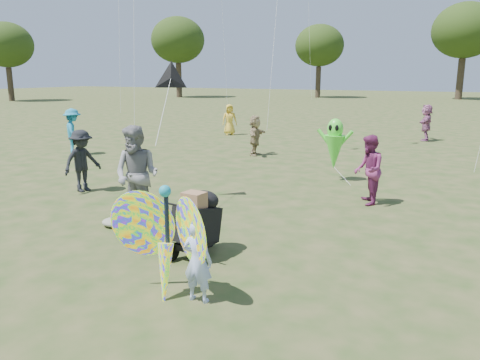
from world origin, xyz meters
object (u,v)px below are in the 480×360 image
object	(u,v)px
child_girl	(198,261)
butterfly_kite	(166,241)
crowd_g	(230,120)
alien_kite	(334,146)
adult_man	(137,175)
crowd_i	(73,132)
jogging_stroller	(198,219)
crowd_d	(255,135)
crowd_b	(82,161)
crowd_j	(426,123)
crowd_e	(368,170)

from	to	relation	value
child_girl	butterfly_kite	xyz separation A→B (m)	(-0.47, -0.03, 0.21)
crowd_g	child_girl	bearing A→B (deg)	-99.49
alien_kite	crowd_g	bearing A→B (deg)	133.33
adult_man	butterfly_kite	world-z (taller)	adult_man
adult_man	crowd_i	world-z (taller)	adult_man
jogging_stroller	alien_kite	size ratio (longest dim) A/B	0.63
child_girl	alien_kite	size ratio (longest dim) A/B	0.64
adult_man	crowd_i	distance (m)	9.12
crowd_i	alien_kite	world-z (taller)	alien_kite
adult_man	jogging_stroller	distance (m)	2.20
crowd_i	jogging_stroller	xyz separation A→B (m)	(9.22, -6.46, -0.23)
alien_kite	crowd_d	bearing A→B (deg)	142.35
crowd_g	crowd_b	bearing A→B (deg)	-116.49
child_girl	adult_man	world-z (taller)	adult_man
crowd_d	butterfly_kite	bearing A→B (deg)	-168.62
child_girl	adult_man	size ratio (longest dim) A/B	0.56
alien_kite	crowd_i	bearing A→B (deg)	179.76
adult_man	crowd_d	distance (m)	8.41
child_girl	adult_man	xyz separation A→B (m)	(-2.78, 2.33, 0.43)
crowd_g	butterfly_kite	distance (m)	17.00
crowd_b	jogging_stroller	xyz separation A→B (m)	(4.84, -2.41, -0.17)
crowd_g	crowd_j	distance (m)	9.03
crowd_j	jogging_stroller	world-z (taller)	crowd_j
crowd_d	crowd_i	world-z (taller)	crowd_i
crowd_d	jogging_stroller	world-z (taller)	crowd_d
adult_man	jogging_stroller	xyz separation A→B (m)	(1.95, -0.94, -0.37)
crowd_e	alien_kite	xyz separation A→B (m)	(-1.34, 2.05, 0.17)
crowd_b	crowd_i	xyz separation A→B (m)	(-4.37, 4.04, 0.06)
jogging_stroller	crowd_d	bearing A→B (deg)	115.44
crowd_d	crowd_j	size ratio (longest dim) A/B	0.91
crowd_b	butterfly_kite	world-z (taller)	crowd_b
butterfly_kite	crowd_i	bearing A→B (deg)	140.58
crowd_e	jogging_stroller	world-z (taller)	crowd_e
crowd_j	crowd_b	bearing A→B (deg)	-27.86
adult_man	jogging_stroller	world-z (taller)	adult_man
crowd_d	butterfly_kite	size ratio (longest dim) A/B	0.84
crowd_e	jogging_stroller	size ratio (longest dim) A/B	1.47
child_girl	crowd_b	bearing A→B (deg)	-37.68
crowd_d	crowd_j	xyz separation A→B (m)	(5.28, 6.83, 0.07)
crowd_d	adult_man	bearing A→B (deg)	-178.65
child_girl	adult_man	bearing A→B (deg)	-43.78
crowd_b	jogging_stroller	world-z (taller)	crowd_b
child_girl	crowd_b	size ratio (longest dim) A/B	0.70
child_girl	butterfly_kite	distance (m)	0.51
adult_man	alien_kite	size ratio (longest dim) A/B	1.13
crowd_i	butterfly_kite	bearing A→B (deg)	179.78
crowd_i	alien_kite	xyz separation A→B (m)	(9.77, -0.04, 0.12)
adult_man	crowd_i	bearing A→B (deg)	136.13
alien_kite	jogging_stroller	bearing A→B (deg)	-94.90
crowd_d	jogging_stroller	size ratio (longest dim) A/B	1.34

